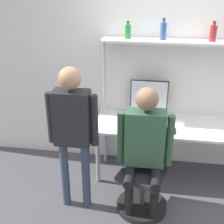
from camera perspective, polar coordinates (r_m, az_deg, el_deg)
ground_plane at (r=3.97m, az=11.60°, el=-14.14°), size 12.00×12.00×0.00m
wall_back at (r=3.98m, az=12.88°, el=7.99°), size 8.00×0.06×2.70m
desk at (r=3.90m, az=12.23°, el=-3.32°), size 2.06×0.66×0.72m
shelf_unit at (r=3.77m, az=13.24°, el=9.29°), size 1.96×0.27×1.72m
monitor at (r=3.93m, az=6.78°, el=2.62°), size 0.47×0.21×0.49m
laptop at (r=3.73m, az=6.94°, el=-1.93°), size 0.36×0.25×0.25m
cell_phone at (r=3.72m, az=11.04°, el=-3.41°), size 0.07×0.15×0.01m
office_chair at (r=3.54m, az=5.86°, el=-13.02°), size 0.58×0.58×0.95m
person_seated at (r=3.19m, az=6.01°, el=-5.55°), size 0.57×0.47×1.43m
person_standing at (r=3.17m, az=-7.25°, el=-2.14°), size 0.53×0.22×1.63m
bottle_red at (r=3.74m, az=18.00°, el=13.60°), size 0.07×0.07×0.22m
bottle_blue at (r=3.69m, az=9.37°, el=14.45°), size 0.07×0.07×0.24m
bottle_green at (r=3.71m, az=2.90°, el=14.51°), size 0.07×0.07×0.20m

